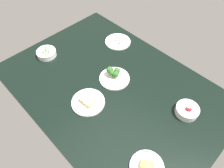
{
  "coord_description": "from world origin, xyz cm",
  "views": [
    {
      "loc": [
        64.51,
        -63.14,
        116.21
      ],
      "look_at": [
        0.0,
        0.0,
        6.0
      ],
      "focal_mm": 33.87,
      "sensor_mm": 36.0,
      "label": 1
    }
  ],
  "objects_px": {
    "bowl_peas": "(46,53)",
    "plate_broccoli": "(114,76)",
    "plate_sandwich": "(88,102)",
    "plate_eggs": "(118,41)",
    "bowl_berries": "(187,110)",
    "plate_cheese": "(147,167)"
  },
  "relations": [
    {
      "from": "bowl_peas",
      "to": "plate_broccoli",
      "type": "bearing_deg",
      "value": 21.16
    },
    {
      "from": "plate_sandwich",
      "to": "plate_broccoli",
      "type": "relative_size",
      "value": 1.01
    },
    {
      "from": "plate_eggs",
      "to": "plate_broccoli",
      "type": "relative_size",
      "value": 0.98
    },
    {
      "from": "plate_sandwich",
      "to": "bowl_berries",
      "type": "relative_size",
      "value": 1.49
    },
    {
      "from": "bowl_peas",
      "to": "bowl_berries",
      "type": "bearing_deg",
      "value": 17.35
    },
    {
      "from": "bowl_berries",
      "to": "plate_cheese",
      "type": "relative_size",
      "value": 0.8
    },
    {
      "from": "bowl_peas",
      "to": "plate_eggs",
      "type": "bearing_deg",
      "value": 61.42
    },
    {
      "from": "plate_eggs",
      "to": "plate_broccoli",
      "type": "height_order",
      "value": "plate_broccoli"
    },
    {
      "from": "plate_cheese",
      "to": "bowl_berries",
      "type": "bearing_deg",
      "value": 95.68
    },
    {
      "from": "bowl_peas",
      "to": "plate_broccoli",
      "type": "distance_m",
      "value": 0.57
    },
    {
      "from": "plate_cheese",
      "to": "plate_broccoli",
      "type": "height_order",
      "value": "plate_broccoli"
    },
    {
      "from": "bowl_berries",
      "to": "plate_broccoli",
      "type": "relative_size",
      "value": 0.67
    },
    {
      "from": "plate_eggs",
      "to": "bowl_peas",
      "type": "height_order",
      "value": "bowl_peas"
    },
    {
      "from": "plate_sandwich",
      "to": "bowl_berries",
      "type": "distance_m",
      "value": 0.61
    },
    {
      "from": "plate_broccoli",
      "to": "plate_eggs",
      "type": "bearing_deg",
      "value": 130.69
    },
    {
      "from": "plate_sandwich",
      "to": "plate_eggs",
      "type": "height_order",
      "value": "plate_sandwich"
    },
    {
      "from": "bowl_peas",
      "to": "plate_broccoli",
      "type": "height_order",
      "value": "plate_broccoli"
    },
    {
      "from": "bowl_berries",
      "to": "plate_eggs",
      "type": "relative_size",
      "value": 0.69
    },
    {
      "from": "bowl_berries",
      "to": "plate_broccoli",
      "type": "xyz_separation_m",
      "value": [
        -0.51,
        -0.12,
        -0.0
      ]
    },
    {
      "from": "plate_sandwich",
      "to": "bowl_peas",
      "type": "relative_size",
      "value": 1.45
    },
    {
      "from": "plate_cheese",
      "to": "bowl_peas",
      "type": "relative_size",
      "value": 1.21
    },
    {
      "from": "plate_sandwich",
      "to": "plate_cheese",
      "type": "distance_m",
      "value": 0.52
    }
  ]
}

